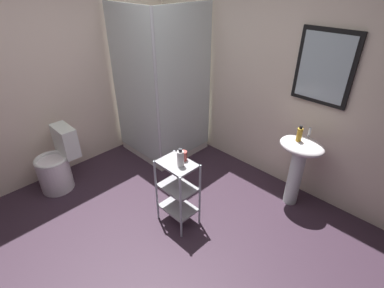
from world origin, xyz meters
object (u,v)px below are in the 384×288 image
(storage_cart, at_px, (178,188))
(hand_soap_bottle, at_px, (299,134))
(shower_stall, at_px, (163,123))
(toilet, at_px, (57,165))
(rinse_cup, at_px, (184,156))
(lotion_bottle_white, at_px, (180,158))
(pedestal_sink, at_px, (299,159))

(storage_cart, height_order, hand_soap_bottle, hand_soap_bottle)
(shower_stall, relative_size, toilet, 2.63)
(rinse_cup, bearing_deg, lotion_bottle_white, -59.80)
(shower_stall, relative_size, rinse_cup, 21.27)
(pedestal_sink, bearing_deg, toilet, -141.03)
(pedestal_sink, xyz_separation_m, rinse_cup, (-0.68, -1.03, 0.21))
(hand_soap_bottle, bearing_deg, rinse_cup, -123.26)
(hand_soap_bottle, distance_m, lotion_bottle_white, 1.23)
(pedestal_sink, distance_m, lotion_bottle_white, 1.30)
(shower_stall, bearing_deg, toilet, -101.74)
(storage_cart, bearing_deg, rinse_cup, 86.52)
(storage_cart, height_order, rinse_cup, rinse_cup)
(storage_cart, distance_m, lotion_bottle_white, 0.39)
(toilet, xyz_separation_m, storage_cart, (1.44, 0.61, 0.12))
(rinse_cup, bearing_deg, shower_stall, 148.48)
(storage_cart, bearing_deg, hand_soap_bottle, 58.61)
(toilet, bearing_deg, lotion_bottle_white, 22.15)
(toilet, distance_m, storage_cart, 1.57)
(toilet, height_order, rinse_cup, rinse_cup)
(lotion_bottle_white, xyz_separation_m, rinse_cup, (-0.05, 0.09, -0.04))
(rinse_cup, bearing_deg, storage_cart, -93.48)
(pedestal_sink, distance_m, hand_soap_bottle, 0.31)
(pedestal_sink, height_order, hand_soap_bottle, hand_soap_bottle)
(storage_cart, bearing_deg, pedestal_sink, 58.22)
(hand_soap_bottle, bearing_deg, shower_stall, -171.14)
(shower_stall, height_order, hand_soap_bottle, shower_stall)
(pedestal_sink, bearing_deg, rinse_cup, -123.60)
(shower_stall, distance_m, lotion_bottle_white, 1.49)
(shower_stall, bearing_deg, hand_soap_bottle, 8.86)
(shower_stall, xyz_separation_m, rinse_cup, (1.16, -0.71, 0.32))
(pedestal_sink, xyz_separation_m, toilet, (-2.13, -1.72, -0.26))
(shower_stall, distance_m, hand_soap_bottle, 1.88)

